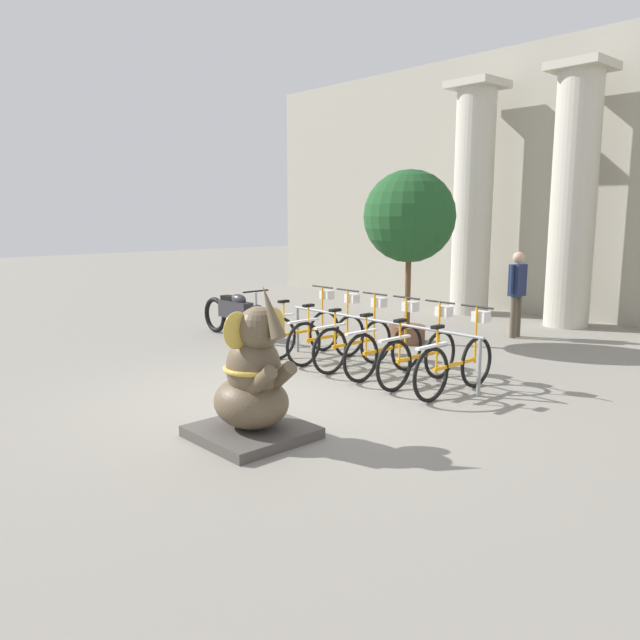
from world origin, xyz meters
TOP-DOWN VIEW (x-y plane):
  - ground_plane at (0.00, 0.00)m, footprint 60.00×60.00m
  - building_facade at (0.00, 8.60)m, footprint 20.00×0.20m
  - column_left at (-2.34, 7.60)m, footprint 1.09×1.09m
  - column_middle at (0.00, 7.60)m, footprint 1.09×1.09m
  - bike_rack at (-0.12, 1.95)m, footprint 3.61×0.05m
  - bicycle_0 at (-1.62, 1.87)m, footprint 0.48×1.66m
  - bicycle_1 at (-1.02, 1.86)m, footprint 0.48×1.66m
  - bicycle_2 at (-0.42, 1.83)m, footprint 0.48×1.66m
  - bicycle_3 at (0.18, 1.85)m, footprint 0.48×1.66m
  - bicycle_4 at (0.78, 1.83)m, footprint 0.48×1.66m
  - bicycle_5 at (1.38, 1.82)m, footprint 0.48×1.66m
  - elephant_statue at (0.93, -1.04)m, footprint 1.07×1.07m
  - motorcycle at (-3.59, 1.91)m, footprint 2.06×0.55m
  - person_pedestrian at (-0.08, 5.76)m, footprint 0.21×0.47m
  - potted_tree at (-1.13, 3.89)m, footprint 1.60×1.60m

SIDE VIEW (x-z plane):
  - ground_plane at x=0.00m, z-range 0.00..0.00m
  - bicycle_0 at x=-1.62m, z-range -0.13..0.97m
  - bicycle_1 at x=-1.02m, z-range -0.13..0.97m
  - bicycle_2 at x=-0.42m, z-range -0.13..0.97m
  - bicycle_3 at x=0.18m, z-range -0.13..0.97m
  - bicycle_4 at x=0.78m, z-range -0.13..0.97m
  - bicycle_5 at x=1.38m, z-range -0.13..0.97m
  - motorcycle at x=-3.59m, z-range -0.01..0.93m
  - elephant_statue at x=0.93m, z-range -0.26..1.36m
  - bike_rack at x=-0.12m, z-range 0.22..0.99m
  - person_pedestrian at x=-0.08m, z-range 0.15..1.75m
  - potted_tree at x=-1.13m, z-range 0.65..3.69m
  - column_left at x=-2.34m, z-range 0.04..5.20m
  - column_middle at x=0.00m, z-range 0.04..5.20m
  - building_facade at x=0.00m, z-range 0.00..6.00m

